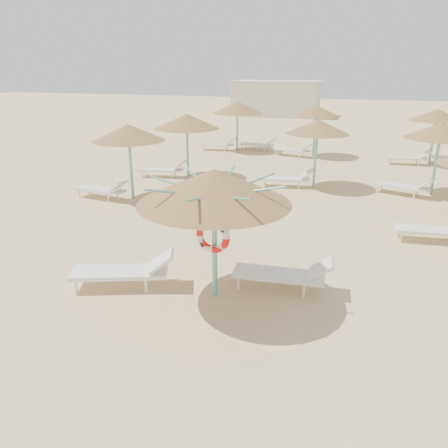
% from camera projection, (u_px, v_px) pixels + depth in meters
% --- Properties ---
extents(ground, '(120.00, 120.00, 0.00)m').
position_uv_depth(ground, '(226.00, 289.00, 9.53)').
color(ground, '#D6B382').
rests_on(ground, ground).
extents(main_palapa, '(3.05, 3.05, 2.74)m').
position_uv_depth(main_palapa, '(214.00, 187.00, 8.46)').
color(main_palapa, '#66B2AC').
rests_on(main_palapa, ground).
extents(lounger_main_a, '(2.33, 1.41, 0.81)m').
position_uv_depth(lounger_main_a, '(126.00, 270.00, 9.52)').
color(lounger_main_a, white).
rests_on(lounger_main_a, ground).
extents(lounger_main_b, '(2.16, 0.80, 0.77)m').
position_uv_depth(lounger_main_b, '(285.00, 274.00, 9.42)').
color(lounger_main_b, white).
rests_on(lounger_main_b, ground).
extents(palapa_field, '(19.20, 13.98, 2.72)m').
position_uv_depth(palapa_field, '(352.00, 127.00, 17.29)').
color(palapa_field, '#66B2AC').
rests_on(palapa_field, ground).
extents(service_hut, '(8.40, 4.40, 3.25)m').
position_uv_depth(service_hut, '(276.00, 98.00, 42.01)').
color(service_hut, silver).
rests_on(service_hut, ground).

